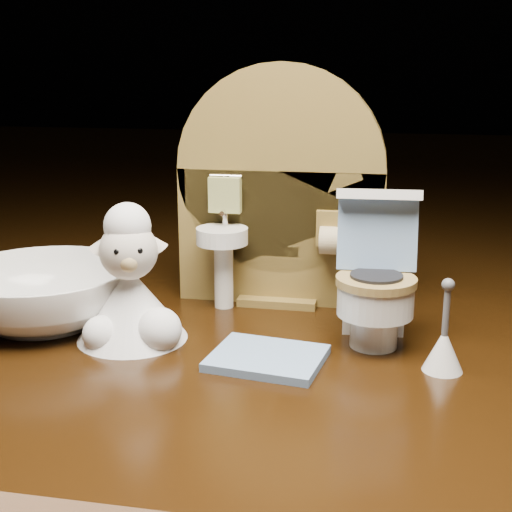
{
  "coord_description": "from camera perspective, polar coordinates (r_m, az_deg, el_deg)",
  "views": [
    {
      "loc": [
        0.07,
        -0.37,
        0.15
      ],
      "look_at": [
        -0.0,
        0.01,
        0.05
      ],
      "focal_mm": 50.0,
      "sensor_mm": 36.0,
      "label": 1
    }
  ],
  "objects": [
    {
      "name": "ceramic_bowl",
      "position": [
        0.44,
        -16.66,
        -3.05
      ],
      "size": [
        0.14,
        0.14,
        0.03
      ],
      "primitive_type": "imported",
      "rotation": [
        0.0,
        0.0,
        0.37
      ],
      "color": "white",
      "rests_on": "ground"
    },
    {
      "name": "toy_toilet",
      "position": [
        0.4,
        9.53,
        -2.46
      ],
      "size": [
        0.05,
        0.06,
        0.09
      ],
      "rotation": [
        0.0,
        0.0,
        0.05
      ],
      "color": "white",
      "rests_on": "ground"
    },
    {
      "name": "bath_mat",
      "position": [
        0.37,
        0.9,
        -8.17
      ],
      "size": [
        0.06,
        0.05,
        0.0
      ],
      "primitive_type": "cube",
      "rotation": [
        0.0,
        0.0,
        -0.14
      ],
      "color": "#7293BD",
      "rests_on": "ground"
    },
    {
      "name": "toilet_brush",
      "position": [
        0.37,
        14.78,
        -7.04
      ],
      "size": [
        0.02,
        0.02,
        0.05
      ],
      "color": "white",
      "rests_on": "ground"
    },
    {
      "name": "backdrop_panel",
      "position": [
        0.45,
        1.86,
        4.4
      ],
      "size": [
        0.13,
        0.05,
        0.15
      ],
      "color": "brown",
      "rests_on": "ground"
    },
    {
      "name": "plush_lamb",
      "position": [
        0.4,
        -9.96,
        -2.92
      ],
      "size": [
        0.06,
        0.06,
        0.08
      ],
      "rotation": [
        0.0,
        0.0,
        0.37
      ],
      "color": "white",
      "rests_on": "ground"
    }
  ]
}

